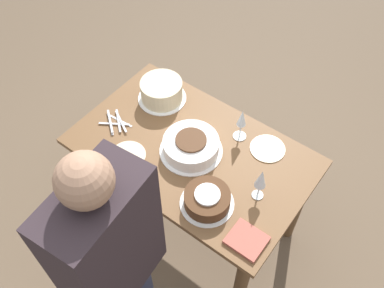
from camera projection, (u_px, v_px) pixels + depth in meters
name	position (u px, v px, depth m)	size (l,w,h in m)	color
ground_plane	(192.00, 220.00, 2.85)	(12.00, 12.00, 0.00)	brown
dining_table	(192.00, 166.00, 2.36)	(1.24, 0.76, 0.78)	brown
cake_center_white	(191.00, 146.00, 2.20)	(0.33, 0.33, 0.10)	white
cake_front_chocolate	(207.00, 199.00, 2.01)	(0.26, 0.26, 0.09)	white
cake_back_decorated	(162.00, 91.00, 2.43)	(0.28, 0.28, 0.12)	white
wine_glass_near	(242.00, 120.00, 2.19)	(0.07, 0.07, 0.20)	silver
wine_glass_far	(261.00, 179.00, 1.96)	(0.06, 0.06, 0.20)	silver
dessert_plate_left	(128.00, 155.00, 2.22)	(0.19, 0.19, 0.01)	beige
dessert_plate_right	(267.00, 149.00, 2.24)	(0.19, 0.19, 0.01)	beige
fork_pile	(116.00, 122.00, 2.35)	(0.20, 0.16, 0.02)	silver
napkin_stack	(247.00, 240.00, 1.92)	(0.17, 0.15, 0.02)	#B75B4C
person_cutting	(112.00, 258.00, 1.67)	(0.26, 0.42, 1.62)	#2D334C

